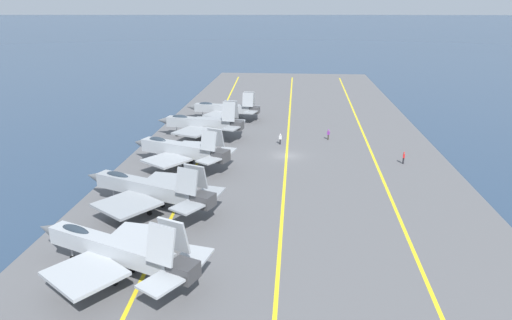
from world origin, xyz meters
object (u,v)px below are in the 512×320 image
at_px(parked_jet_fifth, 224,109).
at_px(crew_white_vest, 280,139).
at_px(parked_jet_second, 148,188).
at_px(parked_jet_nearest, 114,249).
at_px(parked_jet_third, 180,149).
at_px(parked_jet_fourth, 202,123).
at_px(crew_purple_vest, 328,134).
at_px(crew_red_vest, 404,157).

bearing_deg(parked_jet_fifth, crew_white_vest, -144.30).
relative_size(parked_jet_second, crew_white_vest, 9.63).
xyz_separation_m(parked_jet_nearest, parked_jet_third, (27.48, 1.24, -0.02)).
distance_m(parked_jet_fourth, crew_white_vest, 13.87).
xyz_separation_m(parked_jet_second, crew_purple_vest, (29.82, -21.62, -1.59)).
height_order(parked_jet_fifth, crew_red_vest, parked_jet_fifth).
xyz_separation_m(parked_jet_fifth, crew_white_vest, (-16.30, -11.71, -1.19)).
xyz_separation_m(parked_jet_fourth, crew_red_vest, (-10.73, -31.54, -1.67)).
xyz_separation_m(parked_jet_second, parked_jet_fifth, (42.74, -1.90, -0.41)).
bearing_deg(parked_jet_second, parked_jet_nearest, -174.56).
distance_m(parked_jet_fourth, parked_jet_fifth, 13.79).
bearing_deg(crew_red_vest, parked_jet_second, 120.13).
bearing_deg(crew_purple_vest, crew_white_vest, 112.82).
relative_size(parked_jet_third, parked_jet_fourth, 1.02).
xyz_separation_m(crew_purple_vest, crew_white_vest, (-3.37, 8.02, -0.00)).
distance_m(crew_white_vest, crew_red_vest, 19.75).
bearing_deg(crew_white_vest, crew_purple_vest, -67.18).
bearing_deg(parked_jet_nearest, parked_jet_third, 2.58).
bearing_deg(parked_jet_fourth, crew_purple_vest, -88.02).
height_order(parked_jet_fourth, crew_white_vest, parked_jet_fourth).
xyz_separation_m(parked_jet_fourth, crew_purple_vest, (0.74, -21.54, -1.65)).
relative_size(parked_jet_third, crew_purple_vest, 8.79).
relative_size(parked_jet_second, parked_jet_fourth, 1.11).
distance_m(parked_jet_fifth, crew_red_vest, 38.47).
bearing_deg(parked_jet_third, parked_jet_nearest, -177.42).
distance_m(parked_jet_nearest, parked_jet_third, 27.51).
height_order(parked_jet_third, crew_white_vest, parked_jet_third).
xyz_separation_m(parked_jet_nearest, crew_red_vest, (31.44, -30.38, -1.60)).
bearing_deg(parked_jet_nearest, crew_red_vest, -44.02).
bearing_deg(parked_jet_second, parked_jet_fifth, -2.54).
distance_m(parked_jet_third, parked_jet_fourth, 14.68).
relative_size(crew_purple_vest, crew_white_vest, 1.00).
relative_size(parked_jet_nearest, crew_red_vest, 9.54).
bearing_deg(crew_red_vest, parked_jet_fifth, 50.63).
bearing_deg(crew_purple_vest, parked_jet_third, 125.51).
distance_m(parked_jet_second, crew_white_vest, 29.79).
distance_m(parked_jet_nearest, crew_purple_vest, 47.52).
xyz_separation_m(parked_jet_nearest, crew_purple_vest, (42.90, -20.38, -1.58)).
distance_m(parked_jet_nearest, crew_red_vest, 43.74).
bearing_deg(crew_red_vest, crew_purple_vest, 41.09).
bearing_deg(parked_jet_second, crew_red_vest, -59.87).
xyz_separation_m(parked_jet_third, crew_red_vest, (3.96, -31.62, -1.57)).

